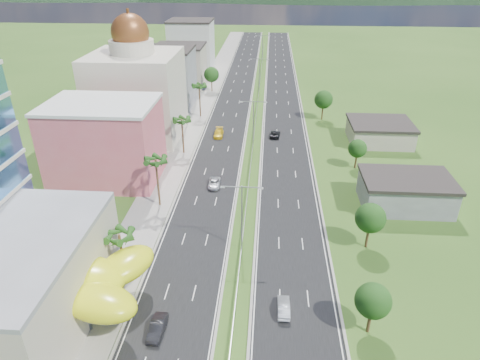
# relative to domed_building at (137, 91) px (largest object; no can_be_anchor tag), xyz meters

# --- Properties ---
(ground) EXTENTS (500.00, 500.00, 0.00)m
(ground) POSITION_rel_domed_building_xyz_m (28.00, -55.00, -11.35)
(ground) COLOR #2D5119
(ground) RESTS_ON ground
(road_left) EXTENTS (11.00, 260.00, 0.04)m
(road_left) POSITION_rel_domed_building_xyz_m (20.50, 35.00, -11.33)
(road_left) COLOR black
(road_left) RESTS_ON ground
(road_right) EXTENTS (11.00, 260.00, 0.04)m
(road_right) POSITION_rel_domed_building_xyz_m (35.50, 35.00, -11.33)
(road_right) COLOR black
(road_right) RESTS_ON ground
(sidewalk_left) EXTENTS (7.00, 260.00, 0.12)m
(sidewalk_left) POSITION_rel_domed_building_xyz_m (11.00, 35.00, -11.29)
(sidewalk_left) COLOR gray
(sidewalk_left) RESTS_ON ground
(median_guardrail) EXTENTS (0.10, 216.06, 0.76)m
(median_guardrail) POSITION_rel_domed_building_xyz_m (28.00, 16.99, -10.74)
(median_guardrail) COLOR gray
(median_guardrail) RESTS_ON ground
(streetlight_median_b) EXTENTS (6.04, 0.25, 11.00)m
(streetlight_median_b) POSITION_rel_domed_building_xyz_m (28.00, -45.00, -4.61)
(streetlight_median_b) COLOR gray
(streetlight_median_b) RESTS_ON ground
(streetlight_median_c) EXTENTS (6.04, 0.25, 11.00)m
(streetlight_median_c) POSITION_rel_domed_building_xyz_m (28.00, -5.00, -4.61)
(streetlight_median_c) COLOR gray
(streetlight_median_c) RESTS_ON ground
(streetlight_median_d) EXTENTS (6.04, 0.25, 11.00)m
(streetlight_median_d) POSITION_rel_domed_building_xyz_m (28.00, 40.00, -4.61)
(streetlight_median_d) COLOR gray
(streetlight_median_d) RESTS_ON ground
(streetlight_median_e) EXTENTS (6.04, 0.25, 11.00)m
(streetlight_median_e) POSITION_rel_domed_building_xyz_m (28.00, 85.00, -4.61)
(streetlight_median_e) COLOR gray
(streetlight_median_e) RESTS_ON ground
(lime_canopy) EXTENTS (18.00, 15.00, 7.40)m
(lime_canopy) POSITION_rel_domed_building_xyz_m (8.00, -59.00, -6.36)
(lime_canopy) COLOR #D3DB15
(lime_canopy) RESTS_ON ground
(pink_shophouse) EXTENTS (20.00, 15.00, 15.00)m
(pink_shophouse) POSITION_rel_domed_building_xyz_m (0.00, -23.00, -3.85)
(pink_shophouse) COLOR #D35665
(pink_shophouse) RESTS_ON ground
(domed_building) EXTENTS (20.00, 20.00, 28.70)m
(domed_building) POSITION_rel_domed_building_xyz_m (0.00, 0.00, 0.00)
(domed_building) COLOR beige
(domed_building) RESTS_ON ground
(midrise_grey) EXTENTS (16.00, 15.00, 16.00)m
(midrise_grey) POSITION_rel_domed_building_xyz_m (1.00, 25.00, -3.35)
(midrise_grey) COLOR gray
(midrise_grey) RESTS_ON ground
(midrise_beige) EXTENTS (16.00, 15.00, 13.00)m
(midrise_beige) POSITION_rel_domed_building_xyz_m (1.00, 47.00, -4.85)
(midrise_beige) COLOR #B6AE96
(midrise_beige) RESTS_ON ground
(midrise_white) EXTENTS (16.00, 15.00, 18.00)m
(midrise_white) POSITION_rel_domed_building_xyz_m (1.00, 70.00, -2.35)
(midrise_white) COLOR silver
(midrise_white) RESTS_ON ground
(shed_near) EXTENTS (15.00, 10.00, 5.00)m
(shed_near) POSITION_rel_domed_building_xyz_m (56.00, -30.00, -8.85)
(shed_near) COLOR gray
(shed_near) RESTS_ON ground
(shed_far) EXTENTS (14.00, 12.00, 4.40)m
(shed_far) POSITION_rel_domed_building_xyz_m (58.00, -0.00, -9.15)
(shed_far) COLOR #B6AE96
(shed_far) RESTS_ON ground
(palm_tree_b) EXTENTS (3.60, 3.60, 8.10)m
(palm_tree_b) POSITION_rel_domed_building_xyz_m (12.50, -53.00, -4.29)
(palm_tree_b) COLOR #47301C
(palm_tree_b) RESTS_ON ground
(palm_tree_c) EXTENTS (3.60, 3.60, 9.60)m
(palm_tree_c) POSITION_rel_domed_building_xyz_m (12.50, -33.00, -2.85)
(palm_tree_c) COLOR #47301C
(palm_tree_c) RESTS_ON ground
(palm_tree_d) EXTENTS (3.60, 3.60, 8.60)m
(palm_tree_d) POSITION_rel_domed_building_xyz_m (12.50, -10.00, -3.81)
(palm_tree_d) COLOR #47301C
(palm_tree_d) RESTS_ON ground
(palm_tree_e) EXTENTS (3.60, 3.60, 9.40)m
(palm_tree_e) POSITION_rel_domed_building_xyz_m (12.50, 15.00, -3.05)
(palm_tree_e) COLOR #47301C
(palm_tree_e) RESTS_ON ground
(leafy_tree_lfar) EXTENTS (4.90, 4.90, 8.05)m
(leafy_tree_lfar) POSITION_rel_domed_building_xyz_m (12.50, 40.00, -5.78)
(leafy_tree_lfar) COLOR #47301C
(leafy_tree_lfar) RESTS_ON ground
(leafy_tree_ra) EXTENTS (4.20, 4.20, 6.90)m
(leafy_tree_ra) POSITION_rel_domed_building_xyz_m (44.00, -60.00, -6.58)
(leafy_tree_ra) COLOR #47301C
(leafy_tree_ra) RESTS_ON ground
(leafy_tree_rb) EXTENTS (4.55, 4.55, 7.47)m
(leafy_tree_rb) POSITION_rel_domed_building_xyz_m (47.00, -43.00, -6.18)
(leafy_tree_rb) COLOR #47301C
(leafy_tree_rb) RESTS_ON ground
(leafy_tree_rc) EXTENTS (3.85, 3.85, 6.33)m
(leafy_tree_rc) POSITION_rel_domed_building_xyz_m (50.00, -15.00, -6.98)
(leafy_tree_rc) COLOR #47301C
(leafy_tree_rc) RESTS_ON ground
(leafy_tree_rd) EXTENTS (4.90, 4.90, 8.05)m
(leafy_tree_rd) POSITION_rel_domed_building_xyz_m (46.00, 15.00, -5.78)
(leafy_tree_rd) COLOR #47301C
(leafy_tree_rd) RESTS_ON ground
(car_dark_left) EXTENTS (1.76, 4.59, 1.49)m
(car_dark_left) POSITION_rel_domed_building_xyz_m (19.13, -61.92, -10.57)
(car_dark_left) COLOR black
(car_dark_left) RESTS_ON road_left
(car_silver_mid_left) EXTENTS (2.35, 4.80, 1.31)m
(car_silver_mid_left) POSITION_rel_domed_building_xyz_m (21.37, -25.31, -10.66)
(car_silver_mid_left) COLOR #B8BAC0
(car_silver_mid_left) RESTS_ON road_left
(car_yellow_far_left) EXTENTS (2.35, 5.47, 1.57)m
(car_yellow_far_left) POSITION_rel_domed_building_xyz_m (19.24, 0.68, -10.53)
(car_yellow_far_left) COLOR yellow
(car_yellow_far_left) RESTS_ON road_left
(car_silver_right) EXTENTS (1.51, 4.25, 1.40)m
(car_silver_right) POSITION_rel_domed_building_xyz_m (34.09, -57.50, -10.62)
(car_silver_right) COLOR #B8BAC0
(car_silver_right) RESTS_ON road_right
(car_dark_far_right) EXTENTS (2.76, 5.09, 1.36)m
(car_dark_far_right) POSITION_rel_domed_building_xyz_m (33.18, 1.39, -10.64)
(car_dark_far_right) COLOR black
(car_dark_far_right) RESTS_ON road_right
(motorcycle) EXTENTS (0.59, 1.96, 1.25)m
(motorcycle) POSITION_rel_domed_building_xyz_m (15.70, -58.99, -10.69)
(motorcycle) COLOR black
(motorcycle) RESTS_ON road_left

